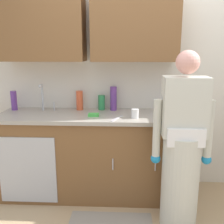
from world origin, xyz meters
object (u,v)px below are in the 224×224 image
Objects in this scene: bottle_water_tall at (113,98)px; bottle_soap at (80,100)px; bottle_cleaner_spray at (166,103)px; bottle_dish_liquid at (14,101)px; cup_by_sink at (135,113)px; bottle_water_short at (102,102)px; person_at_sink at (182,156)px; sink at (43,115)px; knife_on_counter at (117,118)px; sponge at (94,115)px.

bottle_soap is at bearing 179.73° from bottle_water_tall.
bottle_dish_liquid is at bearing 179.94° from bottle_cleaner_spray.
cup_by_sink is (0.63, -0.35, -0.06)m from bottle_soap.
bottle_water_short is (0.25, 0.02, -0.03)m from bottle_soap.
bottle_water_short is (-0.79, 0.74, 0.33)m from person_at_sink.
bottle_water_tall is at bearing -8.55° from bottle_water_short.
bottle_water_short is at bearing 136.60° from person_at_sink.
bottle_cleaner_spray is at bearing -4.38° from bottle_water_tall.
bottle_soap is 1.00× the size of bottle_dish_liquid.
bottle_water_tall is at bearing 131.85° from person_at_sink.
bottle_dish_liquid is at bearing -176.34° from bottle_water_short.
sink is 0.44m from bottle_soap.
bottle_water_tall is 0.43m from cup_by_sink.
knife_on_counter is (0.19, -0.41, -0.08)m from bottle_water_short.
bottle_water_short is 1.01m from bottle_dish_liquid.
person_at_sink is at bearing -48.15° from bottle_water_tall.
person_at_sink is 0.98m from sponge.
bottle_soap is at bearing 27.10° from sink.
bottle_water_short reaches higher than sponge.
bottle_water_tall is 2.49× the size of sponge.
sink is 2.94× the size of bottle_water_short.
bottle_dish_liquid is (-0.38, 0.15, 0.13)m from sink.
sink reaches higher than bottle_soap.
bottle_water_tall reaches higher than sponge.
bottle_water_short is 0.71× the size of knife_on_counter.
bottle_water_tall is (0.77, 0.19, 0.15)m from sink.
sponge is (-0.84, 0.43, 0.26)m from person_at_sink.
sink is 0.31× the size of person_at_sink.
bottle_dish_liquid is at bearing -177.82° from bottle_water_tall.
bottle_soap is 2.01× the size of sponge.
bottle_water_short is at bearing 79.82° from sponge.
sink is 1.53m from person_at_sink.
sponge is at bearing -100.18° from bottle_water_short.
bottle_cleaner_spray is 0.84m from sponge.
person_at_sink is 7.29× the size of bottle_dish_liquid.
bottle_dish_liquid is 0.99m from sponge.
knife_on_counter is (0.44, -0.39, -0.11)m from bottle_soap.
bottle_water_short is 1.84× the size of cup_by_sink.
sink is 0.84m from knife_on_counter.
sink is at bearing -21.34° from bottle_dish_liquid.
person_at_sink is at bearing -20.71° from bottle_dish_liquid.
bottle_soap is 0.76m from bottle_dish_liquid.
bottle_water_tall is at bearing 56.55° from sponge.
bottle_water_short is 0.62× the size of bottle_water_tall.
sink is 4.55× the size of sponge.
bottle_soap reaches higher than bottle_cleaner_spray.
bottle_water_tall is at bearing 2.18° from bottle_dish_liquid.
sink reaches higher than bottle_water_short.
sink is 2.26× the size of bottle_soap.
bottle_dish_liquid is at bearing 158.66° from sink.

